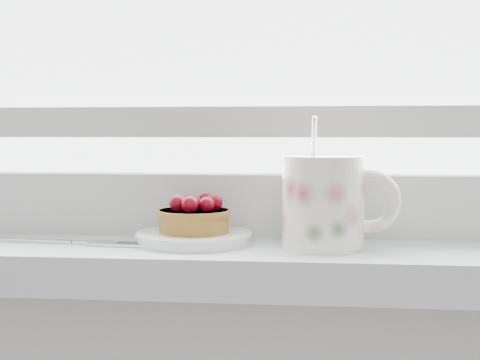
# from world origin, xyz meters

# --- Properties ---
(saucer) EXTENTS (0.12, 0.12, 0.01)m
(saucer) POSITION_xyz_m (-0.07, 1.89, 0.95)
(saucer) COLOR white
(saucer) RESTS_ON windowsill
(raspberry_tart) EXTENTS (0.08, 0.08, 0.04)m
(raspberry_tart) POSITION_xyz_m (-0.07, 1.89, 0.97)
(raspberry_tart) COLOR brown
(raspberry_tart) RESTS_ON saucer
(floral_mug) EXTENTS (0.12, 0.09, 0.13)m
(floral_mug) POSITION_xyz_m (0.07, 1.88, 0.99)
(floral_mug) COLOR white
(floral_mug) RESTS_ON windowsill
(fork) EXTENTS (0.20, 0.04, 0.00)m
(fork) POSITION_xyz_m (-0.21, 1.88, 0.94)
(fork) COLOR silver
(fork) RESTS_ON windowsill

